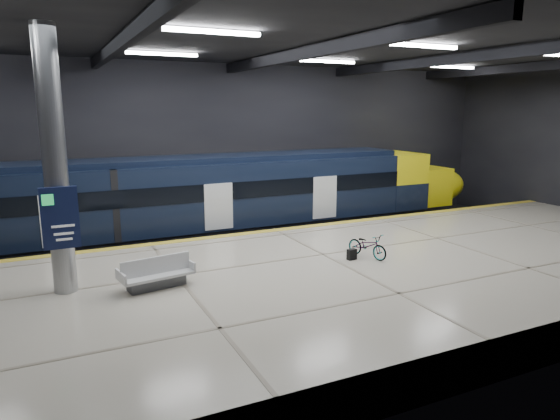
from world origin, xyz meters
TOP-DOWN VIEW (x-y plane):
  - ground at (0.00, 0.00)m, footprint 30.00×30.00m
  - room_shell at (-0.00, 0.00)m, footprint 30.10×16.10m
  - platform at (0.00, -2.50)m, footprint 30.00×11.00m
  - safety_strip at (0.00, 2.75)m, footprint 30.00×0.40m
  - rails at (0.00, 5.50)m, footprint 30.00×1.52m
  - train at (-3.17, 5.50)m, footprint 29.40×2.84m
  - bench at (-5.73, -1.79)m, footprint 2.09×1.13m
  - bicycle at (1.14, -1.92)m, footprint 0.96×1.63m
  - pannier_bag at (0.54, -1.92)m, footprint 0.32×0.22m
  - info_column at (-8.00, -1.03)m, footprint 0.90×0.78m

SIDE VIEW (x-z plane):
  - ground at x=0.00m, z-range 0.00..0.00m
  - rails at x=0.00m, z-range 0.00..0.16m
  - platform at x=0.00m, z-range 0.00..1.10m
  - safety_strip at x=0.00m, z-range 1.10..1.11m
  - pannier_bag at x=0.54m, z-range 1.10..1.45m
  - bench at x=-5.73m, z-range 0.97..1.85m
  - bicycle at x=1.14m, z-range 1.10..1.91m
  - train at x=-3.17m, z-range 0.16..3.95m
  - info_column at x=-8.00m, z-range 1.01..7.91m
  - room_shell at x=0.00m, z-range 1.69..9.74m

